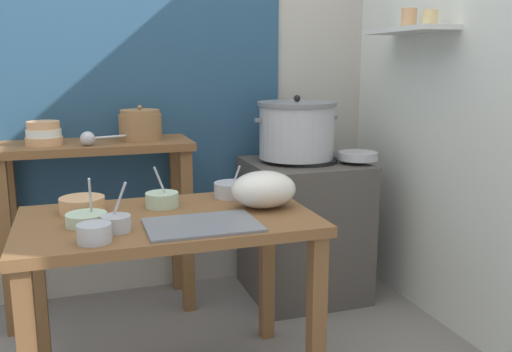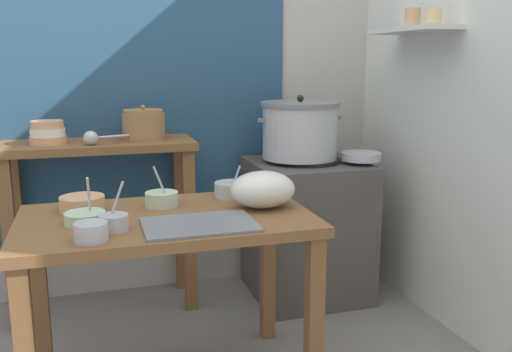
{
  "view_description": "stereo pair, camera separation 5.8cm",
  "coord_description": "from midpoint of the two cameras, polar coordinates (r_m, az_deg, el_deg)",
  "views": [
    {
      "loc": [
        -0.35,
        -2.02,
        1.29
      ],
      "look_at": [
        0.37,
        0.14,
        0.82
      ],
      "focal_mm": 38.52,
      "sensor_mm": 36.0,
      "label": 1
    },
    {
      "loc": [
        -0.29,
        -2.04,
        1.29
      ],
      "look_at": [
        0.37,
        0.14,
        0.82
      ],
      "focal_mm": 38.52,
      "sensor_mm": 36.0,
      "label": 2
    }
  ],
  "objects": [
    {
      "name": "back_shelf_table",
      "position": [
        2.93,
        -16.71,
        -0.89
      ],
      "size": [
        0.96,
        0.4,
        0.9
      ],
      "color": "brown",
      "rests_on": "ground"
    },
    {
      "name": "bowl_stack_enamel",
      "position": [
        2.86,
        -21.72,
        4.09
      ],
      "size": [
        0.17,
        0.17,
        0.12
      ],
      "color": "tan",
      "rests_on": "back_shelf_table"
    },
    {
      "name": "wall_right",
      "position": [
        2.82,
        19.67,
        11.21
      ],
      "size": [
        0.3,
        3.2,
        2.6
      ],
      "color": "silver",
      "rests_on": "ground"
    },
    {
      "name": "wall_back",
      "position": [
        3.15,
        -11.21,
        11.69
      ],
      "size": [
        4.4,
        0.12,
        2.6
      ],
      "color": "#B2ADA3",
      "rests_on": "ground"
    },
    {
      "name": "prep_bowl_2",
      "position": [
        1.96,
        -15.15,
        -4.69
      ],
      "size": [
        0.1,
        0.1,
        0.17
      ],
      "color": "#B7BABF",
      "rests_on": "prep_table"
    },
    {
      "name": "plastic_bag",
      "position": [
        2.19,
        0.04,
        -1.42
      ],
      "size": [
        0.27,
        0.22,
        0.15
      ],
      "primitive_type": "ellipsoid",
      "color": "silver",
      "rests_on": "prep_table"
    },
    {
      "name": "prep_bowl_3",
      "position": [
        2.07,
        -17.97,
        -4.21
      ],
      "size": [
        0.15,
        0.15,
        0.18
      ],
      "color": "#B7D1AD",
      "rests_on": "prep_table"
    },
    {
      "name": "clay_pot",
      "position": [
        2.89,
        -12.48,
        5.17
      ],
      "size": [
        0.22,
        0.22,
        0.18
      ],
      "color": "olive",
      "rests_on": "back_shelf_table"
    },
    {
      "name": "prep_bowl_1",
      "position": [
        2.25,
        -18.31,
        -2.79
      ],
      "size": [
        0.17,
        0.17,
        0.06
      ],
      "color": "tan",
      "rests_on": "prep_table"
    },
    {
      "name": "prep_table",
      "position": [
        2.16,
        -9.82,
        -6.96
      ],
      "size": [
        1.1,
        0.66,
        0.72
      ],
      "color": "brown",
      "rests_on": "ground"
    },
    {
      "name": "prep_bowl_5",
      "position": [
        1.87,
        -17.31,
        -5.61
      ],
      "size": [
        0.11,
        0.11,
        0.06
      ],
      "color": "#B7BABF",
      "rests_on": "prep_table"
    },
    {
      "name": "prep_bowl_0",
      "position": [
        2.25,
        -10.46,
        -2.36
      ],
      "size": [
        0.13,
        0.13,
        0.17
      ],
      "color": "#B7D1AD",
      "rests_on": "prep_table"
    },
    {
      "name": "wide_pan",
      "position": [
        2.99,
        9.99,
        2.08
      ],
      "size": [
        0.21,
        0.21,
        0.04
      ],
      "primitive_type": "cylinder",
      "color": "#B7BABF",
      "rests_on": "stove_block"
    },
    {
      "name": "prep_bowl_4",
      "position": [
        2.38,
        -3.22,
        -1.36
      ],
      "size": [
        0.16,
        0.16,
        0.14
      ],
      "color": "#B7BABF",
      "rests_on": "prep_table"
    },
    {
      "name": "steamer_pot",
      "position": [
        2.99,
        3.68,
        4.8
      ],
      "size": [
        0.48,
        0.43,
        0.34
      ],
      "color": "#B7BABF",
      "rests_on": "stove_block"
    },
    {
      "name": "stove_block",
      "position": [
        3.1,
        4.38,
        -5.37
      ],
      "size": [
        0.6,
        0.61,
        0.78
      ],
      "color": "#4C4742",
      "rests_on": "ground"
    },
    {
      "name": "serving_tray",
      "position": [
        1.98,
        -6.46,
        -5.07
      ],
      "size": [
        0.4,
        0.28,
        0.01
      ],
      "primitive_type": "cube",
      "color": "slate",
      "rests_on": "prep_table"
    },
    {
      "name": "ladle",
      "position": [
        2.77,
        -17.48,
        3.74
      ],
      "size": [
        0.25,
        0.1,
        0.07
      ],
      "color": "#B7BABF",
      "rests_on": "back_shelf_table"
    }
  ]
}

